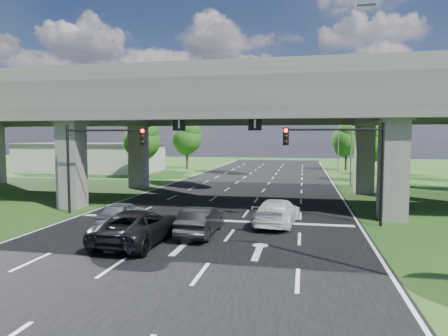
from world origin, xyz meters
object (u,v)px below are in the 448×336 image
(signal_right, at_px, (343,154))
(streetlight_near, at_px, (447,116))
(streetlight_beyond, at_px, (336,132))
(signal_left, at_px, (97,152))
(car_trailing, at_px, (138,227))
(car_white, at_px, (277,212))
(streetlight_far, at_px, (348,131))
(car_dark, at_px, (200,221))
(car_silver, at_px, (122,213))

(signal_right, xyz_separation_m, streetlight_near, (2.27, -9.94, 1.66))
(streetlight_beyond, bearing_deg, signal_left, -116.43)
(signal_right, relative_size, car_trailing, 1.03)
(signal_right, xyz_separation_m, car_white, (-3.74, -0.94, -3.40))
(signal_left, xyz_separation_m, streetlight_near, (17.92, -9.94, 1.66))
(streetlight_far, bearing_deg, car_white, -105.97)
(streetlight_far, relative_size, car_dark, 2.19)
(signal_right, xyz_separation_m, car_dark, (-7.53, -4.18, -3.41))
(streetlight_near, distance_m, streetlight_far, 30.00)
(streetlight_beyond, bearing_deg, car_silver, -111.13)
(streetlight_near, relative_size, car_silver, 2.51)
(car_silver, xyz_separation_m, car_dark, (5.15, -1.55, 0.07))
(signal_right, height_order, signal_left, same)
(signal_left, distance_m, streetlight_near, 20.56)
(signal_left, distance_m, streetlight_far, 26.95)
(signal_left, distance_m, car_trailing, 9.05)
(streetlight_far, distance_m, car_trailing, 29.56)
(streetlight_near, height_order, streetlight_far, same)
(car_white, bearing_deg, streetlight_near, 131.09)
(streetlight_beyond, xyz_separation_m, car_white, (-6.01, -37.00, -5.06))
(streetlight_beyond, height_order, car_silver, streetlight_beyond)
(car_trailing, bearing_deg, signal_right, -146.59)
(signal_left, relative_size, car_white, 1.15)
(signal_left, distance_m, streetlight_beyond, 40.30)
(streetlight_far, height_order, car_silver, streetlight_far)
(streetlight_beyond, xyz_separation_m, car_trailing, (-12.38, -42.37, -5.01))
(car_trailing, bearing_deg, car_dark, -138.94)
(streetlight_far, bearing_deg, signal_left, -131.78)
(signal_right, height_order, car_silver, signal_right)
(streetlight_far, height_order, car_trailing, streetlight_far)
(signal_left, height_order, car_white, signal_left)
(streetlight_far, xyz_separation_m, car_dark, (-9.80, -24.24, -5.07))
(streetlight_far, distance_m, car_white, 22.42)
(car_white, xyz_separation_m, car_trailing, (-6.36, -5.37, 0.05))
(car_white, relative_size, car_trailing, 0.89)
(streetlight_near, bearing_deg, signal_left, 150.98)
(signal_right, bearing_deg, car_dark, -150.95)
(signal_left, relative_size, streetlight_far, 0.60)
(signal_left, xyz_separation_m, car_dark, (8.12, -4.18, -3.41))
(streetlight_far, relative_size, streetlight_beyond, 1.00)
(signal_right, height_order, streetlight_near, streetlight_near)
(streetlight_near, distance_m, streetlight_beyond, 46.00)
(car_dark, bearing_deg, car_trailing, 39.85)
(streetlight_far, distance_m, car_silver, 27.65)
(streetlight_far, bearing_deg, streetlight_beyond, 90.00)
(signal_right, distance_m, car_dark, 9.26)
(car_white, bearing_deg, signal_left, 2.82)
(signal_left, relative_size, car_silver, 1.50)
(streetlight_near, height_order, car_dark, streetlight_near)
(streetlight_near, height_order, car_white, streetlight_near)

